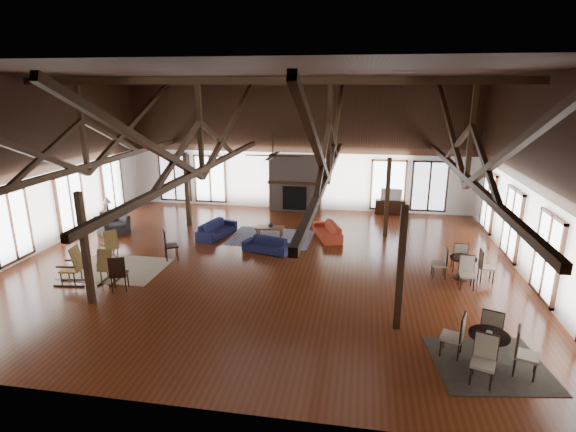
% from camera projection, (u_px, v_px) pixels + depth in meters
% --- Properties ---
extents(floor, '(16.00, 16.00, 0.00)m').
position_uv_depth(floor, '(265.00, 263.00, 14.77)').
color(floor, '#5A2213').
rests_on(floor, ground).
extents(ceiling, '(16.00, 14.00, 0.02)m').
position_uv_depth(ceiling, '(262.00, 72.00, 13.10)').
color(ceiling, black).
rests_on(ceiling, wall_back).
extents(wall_back, '(16.00, 0.02, 6.00)m').
position_uv_depth(wall_back, '(297.00, 145.00, 20.56)').
color(wall_back, white).
rests_on(wall_back, floor).
extents(wall_front, '(16.00, 0.02, 6.00)m').
position_uv_depth(wall_front, '(170.00, 252.00, 7.30)').
color(wall_front, white).
rests_on(wall_front, floor).
extents(wall_left, '(0.02, 14.00, 6.00)m').
position_uv_depth(wall_left, '(33.00, 166.00, 15.21)').
color(wall_left, white).
rests_on(wall_left, floor).
extents(wall_right, '(0.02, 14.00, 6.00)m').
position_uv_depth(wall_right, '(540.00, 182.00, 12.66)').
color(wall_right, white).
rests_on(wall_right, floor).
extents(roof_truss, '(15.60, 14.07, 3.14)m').
position_uv_depth(roof_truss, '(263.00, 140.00, 13.65)').
color(roof_truss, black).
rests_on(roof_truss, wall_back).
extents(post_grid, '(8.16, 7.16, 3.05)m').
position_uv_depth(post_grid, '(264.00, 219.00, 14.34)').
color(post_grid, black).
rests_on(post_grid, floor).
extents(fireplace, '(2.50, 0.69, 2.60)m').
position_uv_depth(fireplace, '(296.00, 183.00, 20.73)').
color(fireplace, '#77675B').
rests_on(fireplace, floor).
extents(ceiling_fan, '(1.60, 1.60, 0.75)m').
position_uv_depth(ceiling_fan, '(273.00, 155.00, 12.70)').
color(ceiling_fan, black).
rests_on(ceiling_fan, roof_truss).
extents(sofa_navy_front, '(1.79, 1.11, 0.49)m').
position_uv_depth(sofa_navy_front, '(267.00, 245.00, 15.69)').
color(sofa_navy_front, '#171A40').
rests_on(sofa_navy_front, floor).
extents(sofa_navy_left, '(2.03, 1.17, 0.56)m').
position_uv_depth(sofa_navy_left, '(217.00, 229.00, 17.36)').
color(sofa_navy_left, '#171840').
rests_on(sofa_navy_left, floor).
extents(sofa_orange, '(2.00, 1.32, 0.54)m').
position_uv_depth(sofa_orange, '(327.00, 231.00, 17.18)').
color(sofa_orange, '#B13722').
rests_on(sofa_orange, floor).
extents(coffee_table, '(1.10, 0.58, 0.41)m').
position_uv_depth(coffee_table, '(270.00, 228.00, 17.19)').
color(coffee_table, brown).
rests_on(coffee_table, floor).
extents(vase, '(0.23, 0.23, 0.20)m').
position_uv_depth(vase, '(271.00, 225.00, 17.12)').
color(vase, '#B2B2B2').
rests_on(vase, coffee_table).
extents(armchair, '(1.42, 1.44, 0.71)m').
position_uv_depth(armchair, '(113.00, 225.00, 17.64)').
color(armchair, '#29292B').
rests_on(armchair, floor).
extents(side_table_lamp, '(0.49, 0.49, 1.25)m').
position_uv_depth(side_table_lamp, '(108.00, 215.00, 18.60)').
color(side_table_lamp, black).
rests_on(side_table_lamp, floor).
extents(rocking_chair_a, '(0.89, 0.84, 1.03)m').
position_uv_depth(rocking_chair_a, '(110.00, 246.00, 14.93)').
color(rocking_chair_a, '#A3853E').
rests_on(rocking_chair_a, floor).
extents(rocking_chair_b, '(0.47, 0.83, 1.07)m').
position_uv_depth(rocking_chair_b, '(108.00, 266.00, 13.18)').
color(rocking_chair_b, '#A3853E').
rests_on(rocking_chair_b, floor).
extents(rocking_chair_c, '(0.96, 0.59, 1.16)m').
position_uv_depth(rocking_chair_c, '(74.00, 266.00, 13.06)').
color(rocking_chair_c, '#A3853E').
rests_on(rocking_chair_c, floor).
extents(side_chair_a, '(0.61, 0.61, 1.05)m').
position_uv_depth(side_chair_a, '(168.00, 242.00, 14.88)').
color(side_chair_a, black).
rests_on(side_chair_a, floor).
extents(side_chair_b, '(0.57, 0.57, 1.06)m').
position_uv_depth(side_chair_b, '(118.00, 271.00, 12.56)').
color(side_chair_b, black).
rests_on(side_chair_b, floor).
extents(cafe_table_near, '(1.92, 1.92, 0.98)m').
position_uv_depth(cafe_table_near, '(488.00, 344.00, 9.24)').
color(cafe_table_near, black).
rests_on(cafe_table_near, floor).
extents(cafe_table_far, '(1.79, 1.79, 0.94)m').
position_uv_depth(cafe_table_far, '(463.00, 264.00, 13.43)').
color(cafe_table_far, black).
rests_on(cafe_table_far, floor).
extents(cup_near, '(0.16, 0.16, 0.10)m').
position_uv_depth(cup_near, '(489.00, 334.00, 9.11)').
color(cup_near, '#B2B2B2').
rests_on(cup_near, cafe_table_near).
extents(cup_far, '(0.15, 0.15, 0.09)m').
position_uv_depth(cup_far, '(464.00, 256.00, 13.36)').
color(cup_far, '#B2B2B2').
rests_on(cup_far, cafe_table_far).
extents(tv_console, '(1.31, 0.49, 0.66)m').
position_uv_depth(tv_console, '(390.00, 207.00, 20.38)').
color(tv_console, black).
rests_on(tv_console, floor).
extents(television, '(0.93, 0.22, 0.53)m').
position_uv_depth(television, '(392.00, 194.00, 20.21)').
color(television, '#B2B2B2').
rests_on(television, tv_console).
extents(rug_tan, '(2.87, 2.26, 0.01)m').
position_uv_depth(rug_tan, '(119.00, 268.00, 14.30)').
color(rug_tan, tan).
rests_on(rug_tan, floor).
extents(rug_navy, '(3.17, 2.42, 0.01)m').
position_uv_depth(rug_navy, '(271.00, 237.00, 17.23)').
color(rug_navy, '#1B1C4C').
rests_on(rug_navy, floor).
extents(rug_dark, '(2.55, 2.38, 0.01)m').
position_uv_depth(rug_dark, '(489.00, 364.00, 9.38)').
color(rug_dark, black).
rests_on(rug_dark, floor).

